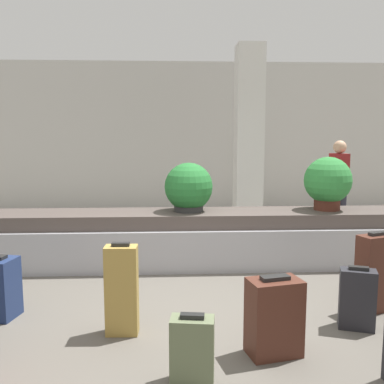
{
  "coord_description": "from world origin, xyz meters",
  "views": [
    {
      "loc": [
        -0.27,
        -3.83,
        1.66
      ],
      "look_at": [
        0.0,
        1.53,
        0.94
      ],
      "focal_mm": 40.0,
      "sensor_mm": 36.0,
      "label": 1
    }
  ],
  "objects_px": {
    "suitcase_2": "(274,317)",
    "suitcase_4": "(377,273)",
    "potted_plant_0": "(328,182)",
    "traveler_0": "(338,179)",
    "pillar": "(249,138)",
    "suitcase_8": "(357,299)",
    "potted_plant_1": "(189,188)",
    "suitcase_0": "(192,350)",
    "suitcase_6": "(122,290)"
  },
  "relations": [
    {
      "from": "suitcase_2",
      "to": "suitcase_4",
      "type": "relative_size",
      "value": 0.81
    },
    {
      "from": "potted_plant_0",
      "to": "traveler_0",
      "type": "xyz_separation_m",
      "value": [
        0.82,
        1.69,
        -0.13
      ]
    },
    {
      "from": "suitcase_4",
      "to": "traveler_0",
      "type": "bearing_deg",
      "value": 54.48
    },
    {
      "from": "pillar",
      "to": "suitcase_2",
      "type": "height_order",
      "value": "pillar"
    },
    {
      "from": "suitcase_4",
      "to": "suitcase_8",
      "type": "height_order",
      "value": "suitcase_4"
    },
    {
      "from": "suitcase_2",
      "to": "suitcase_4",
      "type": "height_order",
      "value": "suitcase_4"
    },
    {
      "from": "potted_plant_1",
      "to": "pillar",
      "type": "bearing_deg",
      "value": 61.47
    },
    {
      "from": "suitcase_0",
      "to": "suitcase_4",
      "type": "height_order",
      "value": "suitcase_4"
    },
    {
      "from": "suitcase_8",
      "to": "traveler_0",
      "type": "xyz_separation_m",
      "value": [
        1.26,
        3.65,
        0.66
      ]
    },
    {
      "from": "potted_plant_0",
      "to": "traveler_0",
      "type": "relative_size",
      "value": 0.44
    },
    {
      "from": "suitcase_0",
      "to": "potted_plant_1",
      "type": "xyz_separation_m",
      "value": [
        0.09,
        2.72,
        0.75
      ]
    },
    {
      "from": "potted_plant_0",
      "to": "potted_plant_1",
      "type": "bearing_deg",
      "value": -179.84
    },
    {
      "from": "suitcase_6",
      "to": "potted_plant_1",
      "type": "xyz_separation_m",
      "value": [
        0.64,
        1.96,
        0.6
      ]
    },
    {
      "from": "suitcase_0",
      "to": "potted_plant_1",
      "type": "relative_size",
      "value": 0.79
    },
    {
      "from": "suitcase_0",
      "to": "suitcase_2",
      "type": "distance_m",
      "value": 0.73
    },
    {
      "from": "pillar",
      "to": "suitcase_0",
      "type": "height_order",
      "value": "pillar"
    },
    {
      "from": "traveler_0",
      "to": "suitcase_0",
      "type": "bearing_deg",
      "value": -51.17
    },
    {
      "from": "pillar",
      "to": "potted_plant_1",
      "type": "bearing_deg",
      "value": -118.53
    },
    {
      "from": "pillar",
      "to": "suitcase_4",
      "type": "distance_m",
      "value": 3.94
    },
    {
      "from": "suitcase_2",
      "to": "suitcase_4",
      "type": "xyz_separation_m",
      "value": [
        1.17,
        0.77,
        0.07
      ]
    },
    {
      "from": "suitcase_2",
      "to": "suitcase_6",
      "type": "xyz_separation_m",
      "value": [
        -1.19,
        0.4,
        0.08
      ]
    },
    {
      "from": "potted_plant_1",
      "to": "suitcase_0",
      "type": "bearing_deg",
      "value": -91.94
    },
    {
      "from": "suitcase_0",
      "to": "suitcase_4",
      "type": "xyz_separation_m",
      "value": [
        1.8,
        1.12,
        0.14
      ]
    },
    {
      "from": "suitcase_2",
      "to": "potted_plant_1",
      "type": "relative_size",
      "value": 0.99
    },
    {
      "from": "suitcase_0",
      "to": "potted_plant_1",
      "type": "height_order",
      "value": "potted_plant_1"
    },
    {
      "from": "suitcase_2",
      "to": "potted_plant_0",
      "type": "relative_size",
      "value": 0.89
    },
    {
      "from": "pillar",
      "to": "potted_plant_0",
      "type": "bearing_deg",
      "value": -72.64
    },
    {
      "from": "suitcase_2",
      "to": "traveler_0",
      "type": "distance_m",
      "value": 4.6
    },
    {
      "from": "suitcase_0",
      "to": "suitcase_8",
      "type": "height_order",
      "value": "suitcase_8"
    },
    {
      "from": "suitcase_6",
      "to": "suitcase_8",
      "type": "bearing_deg",
      "value": 2.04
    },
    {
      "from": "suitcase_2",
      "to": "traveler_0",
      "type": "bearing_deg",
      "value": 50.22
    },
    {
      "from": "suitcase_8",
      "to": "suitcase_6",
      "type": "bearing_deg",
      "value": -161.32
    },
    {
      "from": "traveler_0",
      "to": "suitcase_8",
      "type": "bearing_deg",
      "value": -38.53
    },
    {
      "from": "pillar",
      "to": "potted_plant_1",
      "type": "distance_m",
      "value": 2.48
    },
    {
      "from": "suitcase_0",
      "to": "potted_plant_0",
      "type": "bearing_deg",
      "value": 62.74
    },
    {
      "from": "suitcase_0",
      "to": "suitcase_2",
      "type": "height_order",
      "value": "suitcase_2"
    },
    {
      "from": "suitcase_8",
      "to": "traveler_0",
      "type": "distance_m",
      "value": 3.92
    },
    {
      "from": "pillar",
      "to": "traveler_0",
      "type": "relative_size",
      "value": 2.04
    },
    {
      "from": "suitcase_8",
      "to": "potted_plant_0",
      "type": "xyz_separation_m",
      "value": [
        0.44,
        1.96,
        0.79
      ]
    },
    {
      "from": "traveler_0",
      "to": "suitcase_2",
      "type": "bearing_deg",
      "value": -46.68
    },
    {
      "from": "potted_plant_0",
      "to": "traveler_0",
      "type": "height_order",
      "value": "traveler_0"
    },
    {
      "from": "potted_plant_1",
      "to": "traveler_0",
      "type": "relative_size",
      "value": 0.4
    },
    {
      "from": "suitcase_6",
      "to": "potted_plant_1",
      "type": "distance_m",
      "value": 2.15
    },
    {
      "from": "potted_plant_0",
      "to": "potted_plant_1",
      "type": "height_order",
      "value": "potted_plant_0"
    },
    {
      "from": "traveler_0",
      "to": "pillar",
      "type": "bearing_deg",
      "value": -125.38
    },
    {
      "from": "suitcase_2",
      "to": "suitcase_6",
      "type": "relative_size",
      "value": 0.79
    },
    {
      "from": "pillar",
      "to": "suitcase_2",
      "type": "xyz_separation_m",
      "value": [
        -0.6,
        -4.47,
        -1.3
      ]
    },
    {
      "from": "pillar",
      "to": "suitcase_6",
      "type": "distance_m",
      "value": 4.61
    },
    {
      "from": "pillar",
      "to": "suitcase_4",
      "type": "relative_size",
      "value": 4.2
    },
    {
      "from": "potted_plant_1",
      "to": "suitcase_8",
      "type": "bearing_deg",
      "value": -55.14
    }
  ]
}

